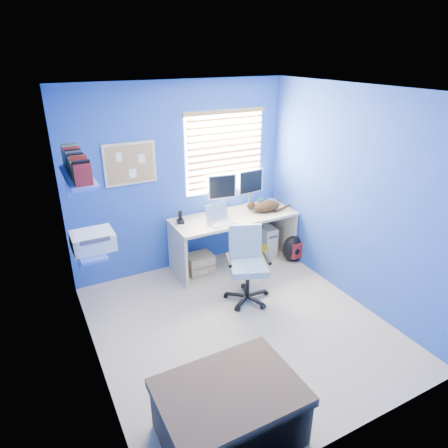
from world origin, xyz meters
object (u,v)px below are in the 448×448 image
desk (234,240)px  laptop (221,215)px  cat (267,206)px  office_chair (247,274)px  tower_pc (265,239)px

desk → laptop: laptop is taller
desk → cat: bearing=-7.0°
desk → cat: cat is taller
laptop → office_chair: (-0.01, -0.68, -0.51)m
laptop → cat: size_ratio=0.80×
desk → cat: 0.66m
tower_pc → cat: bearing=-119.5°
cat → tower_pc: bearing=82.6°
tower_pc → office_chair: size_ratio=0.50×
laptop → cat: laptop is taller
desk → laptop: bearing=-151.9°
laptop → tower_pc: (0.84, 0.22, -0.62)m
desk → office_chair: bearing=-108.2°
cat → desk: bearing=-163.4°
office_chair → laptop: bearing=89.4°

